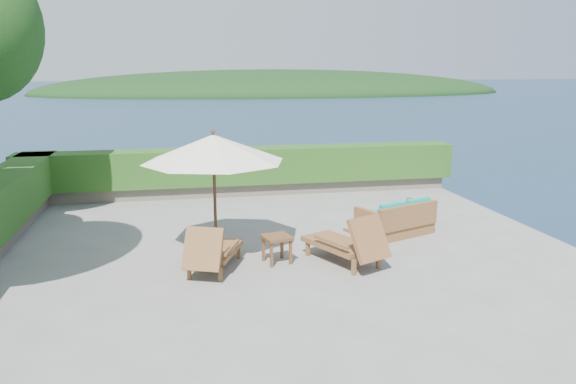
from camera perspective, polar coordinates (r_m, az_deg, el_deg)
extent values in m
plane|color=gray|center=(10.96, -0.71, -6.57)|extent=(12.00, 12.00, 0.00)
cube|color=#4C453C|center=(11.56, -0.69, -13.86)|extent=(12.00, 12.00, 3.00)
ellipsoid|color=black|center=(152.72, -1.28, 10.00)|extent=(126.00, 57.60, 12.60)
cube|color=slate|center=(16.26, -4.39, 0.37)|extent=(12.00, 0.60, 0.36)
cube|color=#214614|center=(16.13, -4.43, 2.70)|extent=(12.40, 0.90, 1.00)
cylinder|color=black|center=(11.18, -7.29, -6.02)|extent=(0.74, 0.74, 0.10)
cylinder|color=#3E2716|center=(10.88, -7.45, -0.36)|extent=(0.07, 0.07, 2.37)
cone|color=white|center=(10.71, -7.59, 4.43)|extent=(3.06, 3.06, 0.52)
sphere|color=#3E2716|center=(10.67, -7.63, 6.09)|extent=(0.09, 0.09, 0.09)
cube|color=olive|center=(9.94, -10.01, -8.03)|extent=(0.08, 0.08, 0.26)
cube|color=olive|center=(9.77, -6.88, -8.30)|extent=(0.08, 0.08, 0.26)
cube|color=olive|center=(11.01, -7.85, -5.90)|extent=(0.08, 0.08, 0.26)
cube|color=olive|center=(10.85, -5.01, -6.10)|extent=(0.08, 0.08, 0.26)
cube|color=olive|center=(10.42, -7.25, -5.97)|extent=(1.10, 1.46, 0.09)
cube|color=olive|center=(9.66, -8.64, -5.76)|extent=(0.77, 0.64, 0.70)
cube|color=olive|center=(10.30, -9.43, -5.38)|extent=(0.37, 0.81, 0.05)
cube|color=olive|center=(10.10, -5.76, -5.64)|extent=(0.37, 0.81, 0.05)
cube|color=olive|center=(10.04, 6.70, -7.64)|extent=(0.09, 0.09, 0.28)
cube|color=olive|center=(10.44, 9.17, -6.91)|extent=(0.09, 0.09, 0.28)
cube|color=olive|center=(10.97, 2.02, -5.80)|extent=(0.09, 0.09, 0.28)
cube|color=olive|center=(11.34, 4.44, -5.21)|extent=(0.09, 0.09, 0.28)
cube|color=olive|center=(10.71, 5.13, -5.27)|extent=(1.25, 1.59, 0.10)
cube|color=olive|center=(10.05, 8.26, -4.72)|extent=(0.85, 0.72, 0.76)
cube|color=olive|center=(10.27, 4.40, -5.08)|extent=(0.45, 0.87, 0.05)
cube|color=olive|center=(10.75, 7.40, -4.34)|extent=(0.45, 0.87, 0.05)
cube|color=brown|center=(10.33, -1.68, -6.42)|extent=(0.06, 0.06, 0.47)
cube|color=brown|center=(10.48, 0.26, -6.13)|extent=(0.06, 0.06, 0.47)
cube|color=brown|center=(10.66, -2.52, -5.81)|extent=(0.06, 0.06, 0.47)
cube|color=brown|center=(10.81, -0.62, -5.54)|extent=(0.06, 0.06, 0.47)
cube|color=brown|center=(10.49, -1.15, -4.61)|extent=(0.60, 0.60, 0.05)
cube|color=olive|center=(12.55, 10.80, -3.46)|extent=(1.82, 1.36, 0.36)
cube|color=olive|center=(12.20, 12.09, -2.43)|extent=(1.57, 0.72, 0.50)
cube|color=olive|center=(11.96, 8.14, -2.80)|extent=(0.40, 0.80, 0.41)
cube|color=olive|center=(13.02, 13.34, -1.76)|extent=(0.40, 0.80, 0.41)
cube|color=teal|center=(12.26, 9.41, -2.51)|extent=(0.90, 0.87, 0.16)
cube|color=teal|center=(12.77, 11.95, -2.01)|extent=(0.90, 0.87, 0.16)
cube|color=teal|center=(11.97, 10.52, -1.89)|extent=(0.64, 0.35, 0.33)
cube|color=teal|center=(12.49, 13.07, -1.40)|extent=(0.64, 0.35, 0.33)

